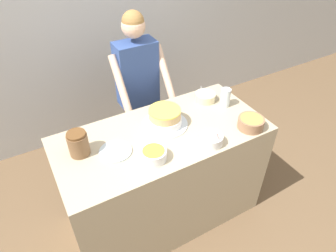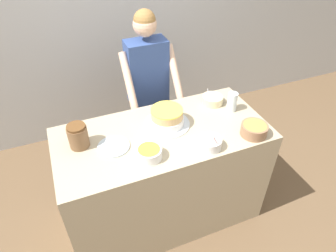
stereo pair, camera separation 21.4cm
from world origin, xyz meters
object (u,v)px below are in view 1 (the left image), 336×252
object	(u,v)px
person_baker	(138,82)
drinking_glass	(225,98)
frosting_bowl_orange	(154,154)
frosting_bowl_pink	(211,139)
frosting_bowl_olive	(251,123)
cake	(165,118)
ceramic_plate	(115,151)
frosting_bowl_white	(205,96)
stoneware_jar	(78,144)

from	to	relation	value
person_baker	drinking_glass	size ratio (longest dim) A/B	10.34
person_baker	frosting_bowl_orange	world-z (taller)	person_baker
frosting_bowl_pink	frosting_bowl_olive	bearing A→B (deg)	0.55
frosting_bowl_olive	frosting_bowl_orange	size ratio (longest dim) A/B	1.12
frosting_bowl_pink	drinking_glass	size ratio (longest dim) A/B	1.02
frosting_bowl_orange	frosting_bowl_pink	distance (m)	0.43
cake	frosting_bowl_pink	xyz separation A→B (m)	(0.18, -0.35, -0.02)
frosting_bowl_pink	drinking_glass	xyz separation A→B (m)	(0.38, 0.33, 0.04)
frosting_bowl_pink	ceramic_plate	distance (m)	0.67
cake	frosting_bowl_white	bearing A→B (deg)	15.43
frosting_bowl_white	stoneware_jar	bearing A→B (deg)	-173.75
drinking_glass	stoneware_jar	xyz separation A→B (m)	(-1.21, 0.02, 0.01)
ceramic_plate	cake	bearing A→B (deg)	12.61
person_baker	ceramic_plate	distance (m)	0.87
frosting_bowl_white	drinking_glass	world-z (taller)	frosting_bowl_white
person_baker	frosting_bowl_orange	bearing A→B (deg)	-108.48
cake	frosting_bowl_orange	world-z (taller)	cake
frosting_bowl_olive	stoneware_jar	world-z (taller)	stoneware_jar
frosting_bowl_pink	drinking_glass	distance (m)	0.50
cake	frosting_bowl_white	distance (m)	0.48
person_baker	stoneware_jar	size ratio (longest dim) A/B	9.23
cake	ceramic_plate	distance (m)	0.46
frosting_bowl_white	ceramic_plate	distance (m)	0.93
frosting_bowl_pink	stoneware_jar	bearing A→B (deg)	156.98
frosting_bowl_white	frosting_bowl_olive	world-z (taller)	frosting_bowl_white
frosting_bowl_orange	person_baker	bearing A→B (deg)	71.52
cake	ceramic_plate	bearing A→B (deg)	-167.39
person_baker	cake	world-z (taller)	person_baker
frosting_bowl_orange	stoneware_jar	world-z (taller)	stoneware_jar
person_baker	frosting_bowl_olive	xyz separation A→B (m)	(0.49, -0.95, -0.00)
cake	ceramic_plate	xyz separation A→B (m)	(-0.44, -0.10, -0.06)
frosting_bowl_pink	stoneware_jar	size ratio (longest dim) A/B	0.91
frosting_bowl_olive	stoneware_jar	xyz separation A→B (m)	(-1.20, 0.35, 0.04)
frosting_bowl_white	stoneware_jar	xyz separation A→B (m)	(-1.12, -0.12, 0.05)
frosting_bowl_white	frosting_bowl_orange	distance (m)	0.82
cake	frosting_bowl_olive	bearing A→B (deg)	-32.44
cake	stoneware_jar	xyz separation A→B (m)	(-0.65, 0.01, 0.02)
ceramic_plate	drinking_glass	bearing A→B (deg)	4.59
person_baker	frosting_bowl_pink	world-z (taller)	person_baker
cake	drinking_glass	distance (m)	0.56
person_baker	cake	size ratio (longest dim) A/B	4.67
frosting_bowl_white	frosting_bowl_pink	xyz separation A→B (m)	(-0.28, -0.48, 0.00)
frosting_bowl_olive	ceramic_plate	world-z (taller)	frosting_bowl_olive
person_baker	frosting_bowl_olive	world-z (taller)	person_baker
person_baker	frosting_bowl_olive	distance (m)	1.07
ceramic_plate	frosting_bowl_olive	bearing A→B (deg)	-14.09
person_baker	frosting_bowl_pink	xyz separation A→B (m)	(0.12, -0.96, -0.01)
cake	frosting_bowl_pink	size ratio (longest dim) A/B	2.16
cake	stoneware_jar	distance (m)	0.66
frosting_bowl_pink	drinking_glass	bearing A→B (deg)	41.43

